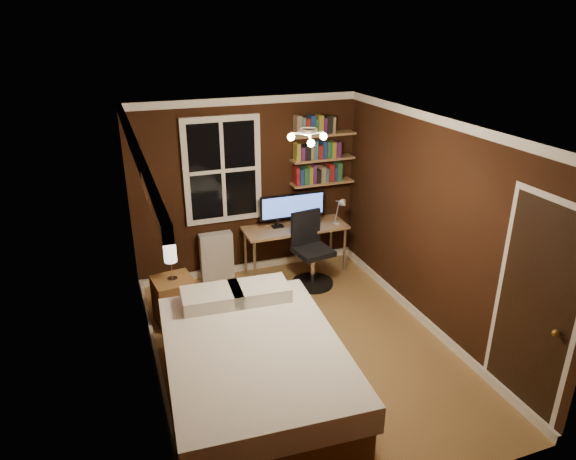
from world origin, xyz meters
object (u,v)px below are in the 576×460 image
object	(u,v)px
bedside_lamp	(171,263)
office_chair	(311,257)
monitor_right	(307,208)
desk_lamp	(340,211)
radiator	(217,256)
nightstand	(175,300)
monitor_left	(278,211)
desk	(295,231)
bed	(254,367)

from	to	relation	value
bedside_lamp	office_chair	xyz separation A→B (m)	(1.92, 0.32, -0.39)
monitor_right	desk_lamp	world-z (taller)	monitor_right
bedside_lamp	radiator	distance (m)	1.26
nightstand	bedside_lamp	world-z (taller)	bedside_lamp
radiator	monitor_right	world-z (taller)	monitor_right
monitor_left	monitor_right	xyz separation A→B (m)	(0.45, 0.00, 0.00)
bedside_lamp	radiator	size ratio (longest dim) A/B	0.64
bedside_lamp	desk	world-z (taller)	bedside_lamp
monitor_left	desk_lamp	size ratio (longest dim) A/B	1.15
office_chair	radiator	bearing A→B (deg)	143.51
radiator	office_chair	distance (m)	1.34
monitor_left	bedside_lamp	bearing A→B (deg)	-152.84
radiator	desk_lamp	bearing A→B (deg)	-11.29
radiator	monitor_left	xyz separation A→B (m)	(0.88, -0.10, 0.59)
nightstand	radiator	xyz separation A→B (m)	(0.73, 0.93, 0.06)
bed	monitor_left	size ratio (longest dim) A/B	4.61
monitor_left	office_chair	world-z (taller)	monitor_left
bed	radiator	world-z (taller)	bed
monitor_right	office_chair	distance (m)	0.75
bedside_lamp	monitor_left	world-z (taller)	monitor_left
desk	office_chair	xyz separation A→B (m)	(0.07, -0.43, -0.24)
bed	office_chair	distance (m)	2.39
monitor_left	monitor_right	world-z (taller)	same
bed	bedside_lamp	distance (m)	1.76
bedside_lamp	monitor_right	xyz separation A→B (m)	(2.06, 0.83, 0.15)
radiator	monitor_left	bearing A→B (deg)	-6.71
bed	radiator	distance (m)	2.56
bedside_lamp	monitor_right	distance (m)	2.23
nightstand	monitor_left	bearing A→B (deg)	19.39
monitor_right	desk_lamp	bearing A→B (deg)	-31.52
nightstand	desk_lamp	bearing A→B (deg)	5.63
bed	office_chair	size ratio (longest dim) A/B	2.27
nightstand	desk	size ratio (longest dim) A/B	0.39
desk_lamp	monitor_right	bearing A→B (deg)	148.48
monitor_left	desk_lamp	xyz separation A→B (m)	(0.85, -0.24, -0.01)
bed	monitor_right	bearing A→B (deg)	61.24
radiator	monitor_left	distance (m)	1.06
monitor_right	desk_lamp	size ratio (longest dim) A/B	1.15
bed	monitor_left	distance (m)	2.74
bed	office_chair	bearing A→B (deg)	57.68
nightstand	radiator	world-z (taller)	radiator
bed	office_chair	xyz separation A→B (m)	(1.40, 1.94, 0.07)
bedside_lamp	desk_lamp	distance (m)	2.53
nightstand	radiator	bearing A→B (deg)	44.02
desk	monitor_right	size ratio (longest dim) A/B	2.92
monitor_left	office_chair	xyz separation A→B (m)	(0.31, -0.51, -0.54)
monitor_left	monitor_right	distance (m)	0.45
bedside_lamp	desk	distance (m)	2.00
monitor_right	desk_lamp	distance (m)	0.46
desk	bedside_lamp	bearing A→B (deg)	-157.85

